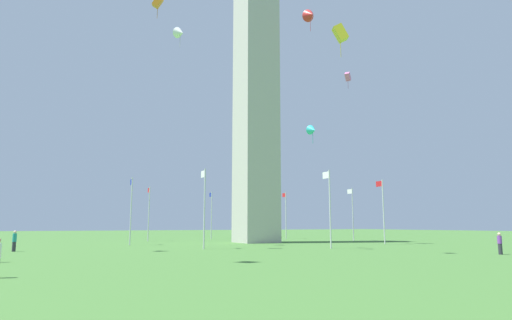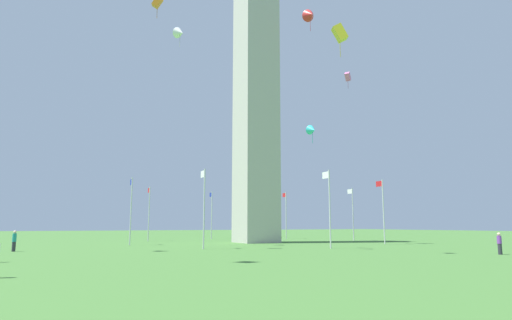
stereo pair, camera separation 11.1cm
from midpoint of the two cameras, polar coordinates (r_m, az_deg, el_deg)
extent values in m
plane|color=#3D6B2D|center=(55.28, 0.06, -10.80)|extent=(260.00, 260.00, 0.00)
cube|color=#B7B2A8|center=(57.64, 0.06, 8.09)|extent=(4.67, 4.67, 37.34)
cylinder|color=silver|center=(69.44, -5.80, -7.22)|extent=(0.14, 0.14, 7.43)
cube|color=#1E2D99|center=(70.10, -5.92, -4.56)|extent=(1.00, 0.03, 0.64)
cylinder|color=silver|center=(61.85, -13.84, -6.87)|extent=(0.14, 0.14, 7.43)
cube|color=red|center=(62.55, -13.85, -3.89)|extent=(1.00, 0.03, 0.64)
cylinder|color=silver|center=(50.17, -16.05, -6.46)|extent=(0.14, 0.14, 7.43)
cube|color=#1E2D99|center=(50.91, -16.02, -2.80)|extent=(1.00, 0.03, 0.64)
cylinder|color=silver|center=(40.80, -6.75, -6.33)|extent=(0.14, 0.14, 7.43)
cube|color=white|center=(41.56, -6.94, -1.85)|extent=(1.00, 0.03, 0.64)
cylinder|color=silver|center=(42.02, 9.75, -6.33)|extent=(0.14, 0.14, 7.43)
cube|color=white|center=(42.71, 9.20, -1.98)|extent=(1.00, 0.03, 0.64)
cylinder|color=silver|center=(52.56, 16.47, -6.52)|extent=(0.14, 0.14, 7.43)
cube|color=red|center=(53.15, 15.91, -3.03)|extent=(1.00, 0.03, 0.64)
cylinder|color=silver|center=(63.80, 12.67, -6.95)|extent=(0.14, 0.14, 7.43)
cube|color=white|center=(64.38, 12.27, -4.06)|extent=(1.00, 0.03, 0.64)
cylinder|color=silver|center=(70.17, 4.02, -7.26)|extent=(0.14, 0.14, 7.43)
cube|color=red|center=(70.78, 3.76, -4.63)|extent=(1.00, 0.03, 0.64)
cylinder|color=#2D2D38|center=(41.97, -29.16, -9.91)|extent=(0.29, 0.29, 0.80)
cylinder|color=teal|center=(41.95, -29.09, -8.90)|extent=(0.32, 0.32, 0.69)
sphere|color=beige|center=(41.94, -29.04, -8.27)|extent=(0.24, 0.24, 0.24)
cylinder|color=#2D2D38|center=(37.86, 29.48, -10.16)|extent=(0.29, 0.29, 0.80)
cylinder|color=purple|center=(37.84, 29.40, -9.11)|extent=(0.32, 0.32, 0.58)
sphere|color=beige|center=(37.83, 29.35, -8.49)|extent=(0.24, 0.24, 0.24)
cone|color=white|center=(51.03, -9.89, 16.13)|extent=(1.76, 1.63, 1.50)
cylinder|color=#A7A7A7|center=(50.64, -9.92, 15.14)|extent=(0.04, 0.04, 1.45)
cone|color=red|center=(55.69, 7.19, 18.39)|extent=(1.94, 1.74, 1.83)
cylinder|color=maroon|center=(55.16, 7.21, 17.28)|extent=(0.04, 0.04, 1.80)
cone|color=#33C6D1|center=(40.66, 7.48, 3.92)|extent=(1.02, 0.91, 1.07)
cylinder|color=teal|center=(40.51, 7.50, 2.94)|extent=(0.04, 0.04, 1.07)
cube|color=yellow|center=(36.91, 11.03, 16.04)|extent=(1.17, 1.43, 1.48)
cylinder|color=#A4921C|center=(36.45, 11.08, 14.39)|extent=(0.04, 0.04, 1.73)
cube|color=pink|center=(54.67, 12.02, 10.67)|extent=(1.03, 1.16, 1.11)
cylinder|color=#A44A79|center=(54.39, 12.05, 9.80)|extent=(0.04, 0.04, 1.31)
cube|color=orange|center=(45.66, -12.75, 19.58)|extent=(0.95, 1.21, 1.23)
cylinder|color=#A75C15|center=(45.22, -12.80, 18.51)|extent=(0.04, 0.04, 1.43)
camera|label=1|loc=(0.06, -89.94, -0.01)|focal=30.45mm
camera|label=2|loc=(0.06, 90.06, 0.01)|focal=30.45mm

